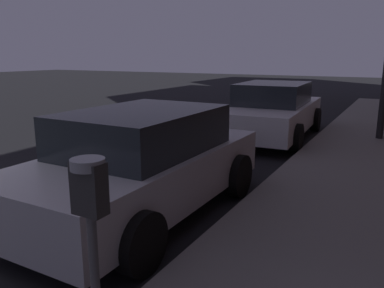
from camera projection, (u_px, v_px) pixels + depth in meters
The scene contains 3 objects.
parking_meter at pixel (91, 219), 2.17m from camera, with size 0.19×0.19×1.43m.
car_silver at pixel (143, 163), 5.20m from camera, with size 2.00×4.02×1.43m.
car_white at pixel (272, 111), 10.13m from camera, with size 2.24×4.65×1.43m.
Camera 1 is at (5.83, -1.77, 2.13)m, focal length 36.22 mm.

